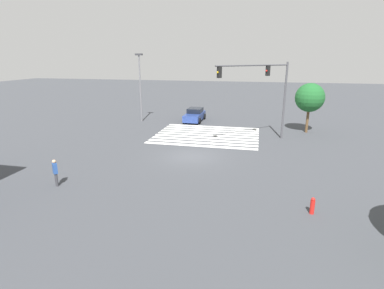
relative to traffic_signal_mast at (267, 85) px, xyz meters
name	(u,v)px	position (x,y,z in m)	size (l,w,h in m)	color
ground_plane	(192,156)	(5.39, 5.39, -5.08)	(152.46, 152.46, 0.00)	#3D3F44
crosswalk_markings	(207,135)	(5.39, -1.31, -5.08)	(10.01, 8.20, 0.01)	silver
traffic_signal_mast	(267,85)	(0.00, 0.00, 0.00)	(5.76, 5.76, 7.00)	#47474C
car_2	(195,115)	(8.02, -7.76, -4.37)	(2.16, 4.48, 1.52)	navy
pedestrian	(55,171)	(12.04, 12.59, -4.17)	(0.41, 0.41, 1.64)	#38383D
street_light_pole_a	(140,82)	(14.14, -6.14, -0.39)	(0.80, 0.36, 7.79)	slate
tree_corner_a	(310,98)	(-4.32, -4.67, -1.55)	(2.84, 2.84, 4.97)	brown
fire_hydrant	(312,206)	(-2.28, 12.79, -4.65)	(0.22, 0.22, 0.86)	red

